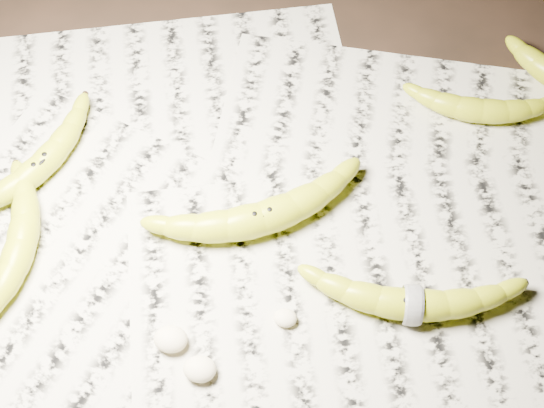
# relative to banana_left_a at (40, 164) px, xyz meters

# --- Properties ---
(ground) EXTENTS (3.00, 3.00, 0.00)m
(ground) POSITION_rel_banana_left_a_xyz_m (0.28, -0.03, -0.02)
(ground) COLOR black
(ground) RESTS_ON ground
(newspaper_patch) EXTENTS (0.90, 0.70, 0.01)m
(newspaper_patch) POSITION_rel_banana_left_a_xyz_m (0.27, -0.06, -0.02)
(newspaper_patch) COLOR beige
(newspaper_patch) RESTS_ON ground
(banana_left_a) EXTENTS (0.13, 0.19, 0.03)m
(banana_left_a) POSITION_rel_banana_left_a_xyz_m (0.00, 0.00, 0.00)
(banana_left_a) COLOR #B6BF17
(banana_left_a) RESTS_ON newspaper_patch
(banana_left_b) EXTENTS (0.07, 0.19, 0.04)m
(banana_left_b) POSITION_rel_banana_left_a_xyz_m (0.01, -0.11, 0.00)
(banana_left_b) COLOR #B6BF17
(banana_left_b) RESTS_ON newspaper_patch
(banana_center) EXTENTS (0.23, 0.16, 0.04)m
(banana_center) POSITION_rel_banana_left_a_xyz_m (0.27, -0.04, 0.00)
(banana_center) COLOR #B6BF17
(banana_center) RESTS_ON newspaper_patch
(banana_taped) EXTENTS (0.22, 0.07, 0.04)m
(banana_taped) POSITION_rel_banana_left_a_xyz_m (0.44, -0.12, 0.00)
(banana_taped) COLOR #B6BF17
(banana_taped) RESTS_ON newspaper_patch
(banana_upper_a) EXTENTS (0.17, 0.05, 0.03)m
(banana_upper_a) POSITION_rel_banana_left_a_xyz_m (0.52, 0.16, -0.00)
(banana_upper_a) COLOR #B6BF17
(banana_upper_a) RESTS_ON newspaper_patch
(measuring_tape) EXTENTS (0.01, 0.05, 0.05)m
(measuring_tape) POSITION_rel_banana_left_a_xyz_m (0.44, -0.12, 0.00)
(measuring_tape) COLOR white
(measuring_tape) RESTS_ON newspaper_patch
(flesh_chunk_a) EXTENTS (0.04, 0.03, 0.02)m
(flesh_chunk_a) POSITION_rel_banana_left_a_xyz_m (0.20, -0.19, -0.01)
(flesh_chunk_a) COLOR #FFEDC5
(flesh_chunk_a) RESTS_ON newspaper_patch
(flesh_chunk_b) EXTENTS (0.03, 0.03, 0.02)m
(flesh_chunk_b) POSITION_rel_banana_left_a_xyz_m (0.23, -0.21, -0.01)
(flesh_chunk_b) COLOR #FFEDC5
(flesh_chunk_b) RESTS_ON newspaper_patch
(flesh_chunk_c) EXTENTS (0.03, 0.02, 0.01)m
(flesh_chunk_c) POSITION_rel_banana_left_a_xyz_m (0.31, -0.15, -0.01)
(flesh_chunk_c) COLOR #FFEDC5
(flesh_chunk_c) RESTS_ON newspaper_patch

